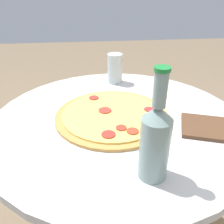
{
  "coord_description": "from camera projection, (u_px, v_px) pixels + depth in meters",
  "views": [
    {
      "loc": [
        0.71,
        -0.09,
        1.13
      ],
      "look_at": [
        -0.01,
        -0.02,
        0.73
      ],
      "focal_mm": 40.0,
      "sensor_mm": 36.0,
      "label": 1
    }
  ],
  "objects": [
    {
      "name": "pizza",
      "position": [
        112.0,
        115.0,
        0.83
      ],
      "size": [
        0.38,
        0.38,
        0.02
      ],
      "color": "#C68E47",
      "rests_on": "table"
    },
    {
      "name": "drinking_glass",
      "position": [
        115.0,
        68.0,
        1.07
      ],
      "size": [
        0.06,
        0.06,
        0.13
      ],
      "color": "silver",
      "rests_on": "table"
    },
    {
      "name": "beer_bottle",
      "position": [
        155.0,
        140.0,
        0.55
      ],
      "size": [
        0.07,
        0.07,
        0.27
      ],
      "color": "gray",
      "rests_on": "table"
    },
    {
      "name": "table",
      "position": [
        117.0,
        164.0,
        0.93
      ],
      "size": [
        0.84,
        0.84,
        0.71
      ],
      "color": "silver",
      "rests_on": "ground_plane"
    },
    {
      "name": "pizza_paddle",
      "position": [
        213.0,
        128.0,
        0.77
      ],
      "size": [
        0.17,
        0.27,
        0.02
      ],
      "rotation": [
        0.0,
        0.0,
        1.24
      ],
      "color": "brown",
      "rests_on": "table"
    }
  ]
}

